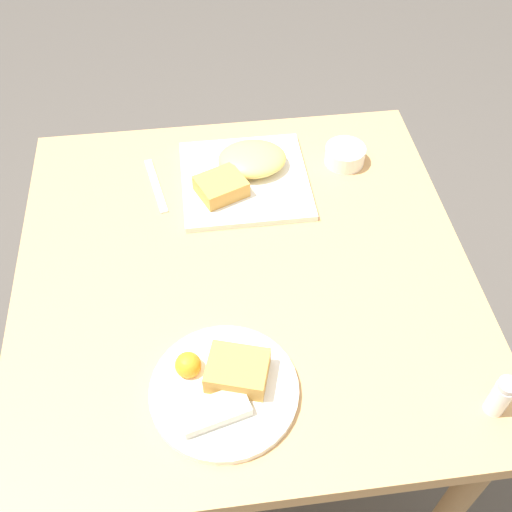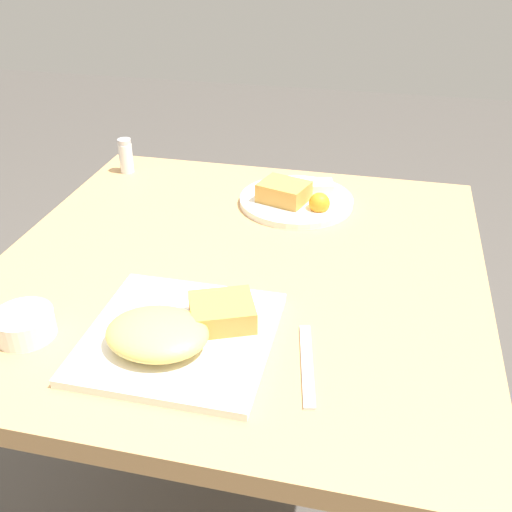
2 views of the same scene
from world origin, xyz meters
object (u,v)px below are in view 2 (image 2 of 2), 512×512
Objects in this scene: plate_oval_far at (296,198)px; salt_shaker at (126,158)px; sauce_ramekin at (24,324)px; butter_knife at (307,364)px; plate_square_near at (177,332)px.

salt_shaker is (-0.43, 0.09, 0.02)m from plate_oval_far.
sauce_ramekin is 1.09× the size of salt_shaker.
sauce_ramekin is 0.42m from butter_knife.
sauce_ramekin is (-0.23, -0.03, -0.00)m from plate_square_near.
sauce_ramekin is at bearing -120.95° from plate_oval_far.
plate_square_near is 0.23m from sauce_ramekin.
plate_oval_far is 2.97× the size of salt_shaker.
sauce_ramekin is at bearing 82.69° from butter_knife.
sauce_ramekin is 0.52× the size of butter_knife.
plate_oval_far is 2.73× the size of sauce_ramekin.
plate_square_near is 0.68m from salt_shaker.
plate_oval_far is 1.41× the size of butter_knife.
plate_square_near reaches higher than plate_oval_far.
sauce_ramekin is at bearing -172.11° from plate_square_near.
plate_square_near is at bearing 7.89° from sauce_ramekin.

